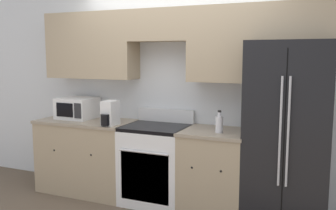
% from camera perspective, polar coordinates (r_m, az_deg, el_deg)
% --- Properties ---
extents(wall_back, '(8.00, 0.39, 2.60)m').
position_cam_1_polar(wall_back, '(4.43, 1.50, 4.99)').
color(wall_back, silver).
rests_on(wall_back, ground_plane).
extents(lower_cabinets_left, '(1.22, 0.64, 0.92)m').
position_cam_1_polar(lower_cabinets_left, '(4.90, -12.13, -7.54)').
color(lower_cabinets_left, tan).
rests_on(lower_cabinets_left, ground_plane).
extents(lower_cabinets_right, '(0.71, 0.64, 0.92)m').
position_cam_1_polar(lower_cabinets_right, '(4.19, 7.11, -10.03)').
color(lower_cabinets_right, tan).
rests_on(lower_cabinets_right, ground_plane).
extents(oven_range, '(0.73, 0.65, 1.08)m').
position_cam_1_polar(oven_range, '(4.43, -1.81, -8.95)').
color(oven_range, white).
rests_on(oven_range, ground_plane).
extents(refrigerator, '(0.81, 0.74, 1.87)m').
position_cam_1_polar(refrigerator, '(3.98, 17.82, -4.24)').
color(refrigerator, black).
rests_on(refrigerator, ground_plane).
extents(microwave, '(0.45, 0.41, 0.27)m').
position_cam_1_polar(microwave, '(4.95, -13.64, -0.45)').
color(microwave, white).
rests_on(microwave, lower_cabinets_left).
extents(bottle, '(0.08, 0.08, 0.24)m').
position_cam_1_polar(bottle, '(3.96, 7.82, -2.87)').
color(bottle, silver).
rests_on(bottle, lower_cabinets_right).
extents(electric_kettle, '(0.15, 0.27, 0.29)m').
position_cam_1_polar(electric_kettle, '(4.38, -8.89, -1.34)').
color(electric_kettle, white).
rests_on(electric_kettle, lower_cabinets_left).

